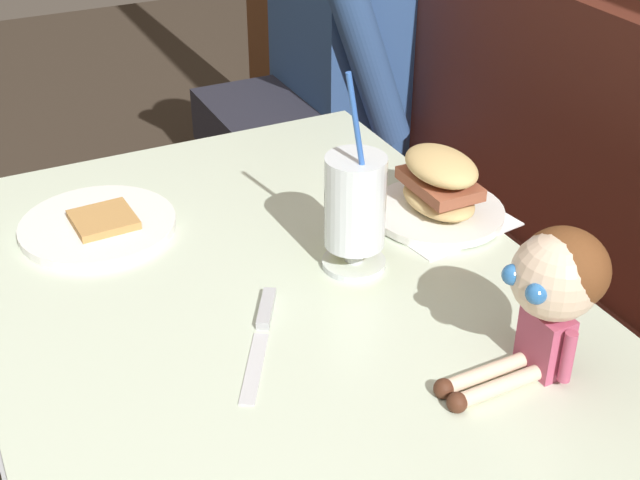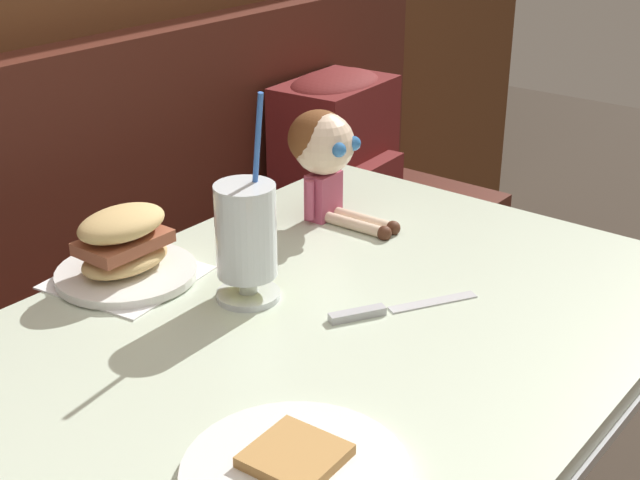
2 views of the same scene
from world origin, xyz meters
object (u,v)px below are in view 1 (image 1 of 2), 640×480
object	(u,v)px
toast_plate	(98,225)
milkshake_glass	(355,208)
diner_patron	(326,34)
sandwich_plate	(439,192)
seated_doll	(555,284)
butter_knife	(263,324)

from	to	relation	value
toast_plate	milkshake_glass	size ratio (longest dim) A/B	0.79
toast_plate	diner_patron	size ratio (longest dim) A/B	0.31
toast_plate	sandwich_plate	xyz separation A→B (m)	(0.20, 0.51, 0.04)
milkshake_glass	sandwich_plate	size ratio (longest dim) A/B	1.40
seated_doll	sandwich_plate	bearing A→B (deg)	166.87
butter_knife	diner_patron	size ratio (longest dim) A/B	0.26
milkshake_glass	butter_knife	world-z (taller)	milkshake_glass
toast_plate	sandwich_plate	world-z (taller)	sandwich_plate
toast_plate	seated_doll	bearing A→B (deg)	35.65
seated_doll	diner_patron	bearing A→B (deg)	165.43
toast_plate	milkshake_glass	distance (m)	0.43
milkshake_glass	butter_knife	bearing A→B (deg)	-66.16
milkshake_glass	sandwich_plate	distance (m)	0.21
toast_plate	butter_knife	xyz separation A→B (m)	(0.35, 0.14, -0.00)
toast_plate	seated_doll	size ratio (longest dim) A/B	1.14
butter_knife	seated_doll	xyz separation A→B (m)	(0.23, 0.28, 0.12)
butter_knife	milkshake_glass	bearing A→B (deg)	113.84
toast_plate	diner_patron	bearing A→B (deg)	132.98
sandwich_plate	butter_knife	size ratio (longest dim) A/B	1.06
sandwich_plate	seated_doll	distance (m)	0.40
sandwich_plate	butter_knife	xyz separation A→B (m)	(0.15, -0.37, -0.04)
sandwich_plate	milkshake_glass	bearing A→B (deg)	-70.09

